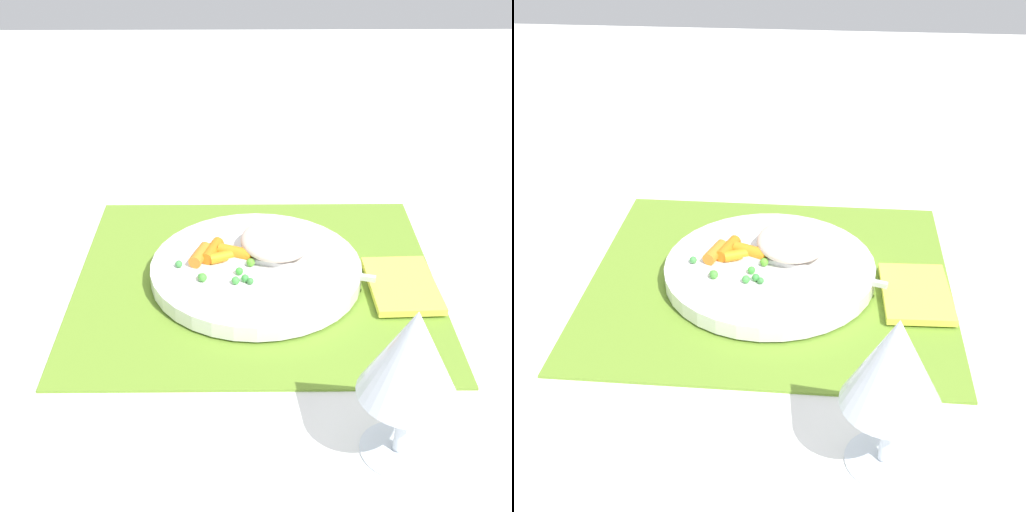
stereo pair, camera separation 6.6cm
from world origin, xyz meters
TOP-DOWN VIEW (x-y plane):
  - ground_plane at (0.00, 0.00)m, footprint 2.40×2.40m
  - placemat at (0.00, 0.00)m, footprint 0.42×0.38m
  - plate at (0.00, 0.00)m, footprint 0.24×0.24m
  - rice_mound at (-0.02, -0.03)m, footprint 0.09×0.09m
  - carrot_portion at (0.04, -0.01)m, footprint 0.08×0.05m
  - pea_scatter at (0.04, 0.02)m, footprint 0.09×0.08m
  - fork at (-0.02, 0.01)m, footprint 0.19×0.06m
  - wine_glass at (-0.12, 0.26)m, footprint 0.08×0.08m
  - napkin at (-0.17, 0.03)m, footprint 0.08×0.11m

SIDE VIEW (x-z plane):
  - ground_plane at x=0.00m, z-range 0.00..0.00m
  - placemat at x=0.00m, z-range 0.00..0.01m
  - napkin at x=-0.17m, z-range 0.01..0.01m
  - plate at x=0.00m, z-range 0.01..0.02m
  - fork at x=-0.02m, z-range 0.02..0.03m
  - pea_scatter at x=0.04m, z-range 0.02..0.03m
  - carrot_portion at x=0.04m, z-range 0.02..0.04m
  - rice_mound at x=-0.02m, z-range 0.02..0.05m
  - wine_glass at x=-0.12m, z-range 0.03..0.18m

